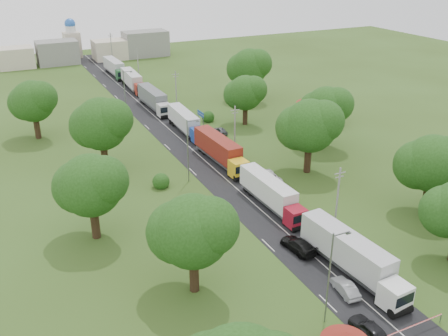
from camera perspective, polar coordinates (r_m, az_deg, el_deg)
ground at (r=67.71m, az=5.13°, el=-5.59°), size 260.00×260.00×0.00m
road at (r=83.60m, az=-1.84°, el=0.52°), size 8.00×200.00×0.04m
boom_barrier at (r=50.64m, az=18.96°, el=-17.50°), size 9.22×0.35×1.18m
info_sign at (r=97.33m, az=-2.68°, el=5.87°), size 0.12×3.10×4.10m
pole_1 at (r=63.34m, az=12.82°, el=-3.55°), size 1.60×0.24×9.00m
pole_2 at (r=84.90m, az=1.24°, el=4.31°), size 1.60×0.24×9.00m
pole_3 at (r=109.43m, az=-5.50°, el=8.77°), size 1.60×0.24×9.00m
pole_4 at (r=135.30m, az=-9.79°, el=11.51°), size 1.60×0.24×9.00m
pole_5 at (r=161.89m, az=-12.74°, el=13.32°), size 1.60×0.24×9.00m
lamp_0 at (r=48.36m, az=12.09°, el=-11.75°), size 2.03×0.22×10.00m
lamp_1 at (r=75.30m, az=-4.05°, el=2.31°), size 2.03×0.22×10.00m
lamp_2 at (r=107.01m, az=-11.20°, el=8.55°), size 2.03×0.22×10.00m
tree_3 at (r=71.17m, az=22.68°, el=0.54°), size 8.80×8.80×11.07m
tree_4 at (r=78.84m, az=9.74°, el=4.82°), size 9.60×9.60×12.05m
tree_5 at (r=90.25m, az=11.53°, el=6.74°), size 8.80×8.80×11.07m
tree_6 at (r=100.47m, az=2.43°, el=8.60°), size 8.00×8.00×10.10m
tree_7 at (r=117.15m, az=2.88°, el=11.48°), size 9.60×9.60×12.05m
tree_10 at (r=50.61m, az=-3.66°, el=-7.15°), size 8.80×8.80×11.07m
tree_11 at (r=61.81m, az=-15.04°, el=-1.88°), size 8.80×8.80×11.07m
tree_12 at (r=80.89m, az=-13.89°, el=4.95°), size 9.60×9.60×12.05m
tree_13 at (r=99.04m, az=-21.02°, el=7.16°), size 8.80×8.80×11.07m
house_cream at (r=104.95m, az=11.06°, el=7.18°), size 10.08×10.08×5.80m
distant_town at (r=165.91m, az=-14.78°, el=12.96°), size 52.00×8.00×8.00m
church at (r=172.53m, az=-16.98°, el=13.76°), size 5.00×5.00×12.30m
truck_0 at (r=57.31m, az=14.42°, el=-9.68°), size 3.54×15.73×4.34m
truck_1 at (r=69.27m, az=5.41°, el=-2.90°), size 2.73×14.34×3.97m
truck_2 at (r=82.90m, az=-0.43°, el=2.05°), size 3.20×15.64×4.32m
truck_3 at (r=97.38m, az=-4.45°, el=5.30°), size 2.90×14.65×4.05m
truck_4 at (r=112.50m, az=-8.03°, el=7.80°), size 2.87×15.51×4.30m
truck_5 at (r=129.56m, az=-10.39°, el=9.80°), size 3.13×15.30×4.23m
truck_6 at (r=145.05m, az=-12.37°, el=11.15°), size 2.97×15.21×4.21m
car_lane_front at (r=50.54m, az=16.32°, el=-17.34°), size 1.92×4.67×1.59m
car_lane_mid at (r=55.14m, az=13.67°, el=-13.16°), size 1.95×4.24×1.35m
car_lane_rear at (r=60.79m, az=8.45°, el=-8.73°), size 2.64×5.34×1.49m
car_verge_near at (r=77.18m, az=5.05°, el=-0.98°), size 3.39×6.24×1.66m
car_verge_far at (r=96.58m, az=-0.42°, el=4.28°), size 1.66×3.94×1.33m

